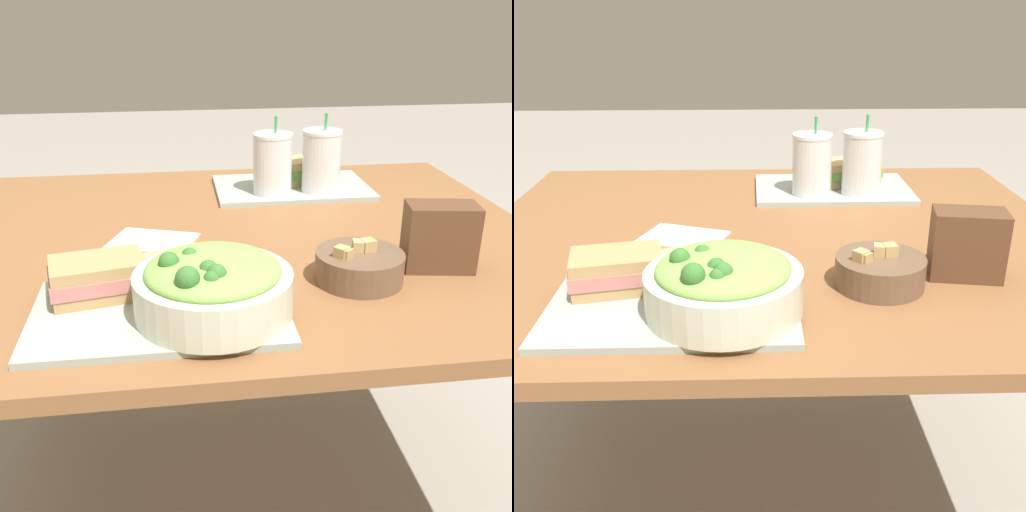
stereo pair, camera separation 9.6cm
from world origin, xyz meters
TOP-DOWN VIEW (x-y plane):
  - ground_plane at (0.00, 0.00)m, footprint 12.00×12.00m
  - dining_table at (0.00, 0.00)m, footprint 1.28×1.08m
  - tray_near at (-0.18, -0.35)m, footprint 0.40×0.26m
  - tray_far at (0.17, 0.31)m, footprint 0.40×0.26m
  - salad_bowl at (-0.09, -0.37)m, footprint 0.25×0.25m
  - soup_bowl at (0.17, -0.26)m, footprint 0.16×0.16m
  - sandwich_near at (-0.28, -0.28)m, footprint 0.17×0.13m
  - baguette_near at (-0.17, -0.25)m, footprint 0.12×0.09m
  - sandwich_far at (0.21, 0.34)m, footprint 0.19×0.15m
  - drink_cup_dark at (0.10, 0.25)m, footprint 0.10×0.10m
  - drink_cup_red at (0.23, 0.25)m, footprint 0.10×0.10m
  - chip_bag at (0.34, -0.23)m, footprint 0.14×0.09m
  - napkin_folded at (-0.19, -0.02)m, footprint 0.20×0.17m

SIDE VIEW (x-z plane):
  - ground_plane at x=0.00m, z-range 0.00..0.00m
  - dining_table at x=0.00m, z-range 0.27..0.98m
  - napkin_folded at x=-0.19m, z-range 0.71..0.71m
  - tray_near at x=-0.18m, z-range 0.71..0.72m
  - tray_far at x=0.17m, z-range 0.71..0.72m
  - soup_bowl at x=0.17m, z-range 0.70..0.78m
  - baguette_near at x=-0.17m, z-range 0.72..0.78m
  - sandwich_near at x=-0.28m, z-range 0.72..0.79m
  - sandwich_far at x=0.21m, z-range 0.72..0.79m
  - salad_bowl at x=-0.09m, z-range 0.72..0.83m
  - chip_bag at x=0.34m, z-range 0.71..0.84m
  - drink_cup_dark at x=0.10m, z-range 0.70..0.89m
  - drink_cup_red at x=0.23m, z-range 0.70..0.90m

